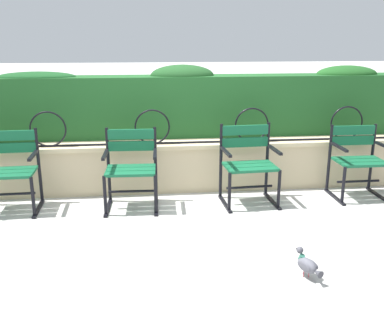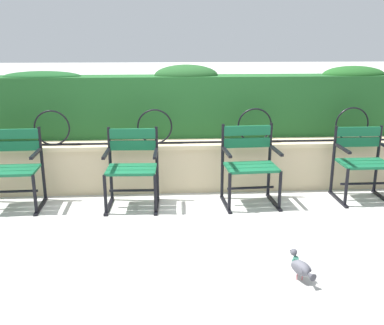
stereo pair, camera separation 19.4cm
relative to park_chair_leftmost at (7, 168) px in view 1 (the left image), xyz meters
name	(u,v)px [view 1 (the left image)]	position (x,y,z in m)	size (l,w,h in m)	color
ground_plane	(193,215)	(1.98, -0.40, -0.47)	(60.00, 60.00, 0.00)	#B7B5AF
stone_wall	(186,165)	(1.98, 0.47, -0.16)	(7.06, 0.41, 0.60)	#C6B289
iron_arch_fence	(158,130)	(1.65, 0.40, 0.31)	(6.53, 0.02, 0.42)	black
hedge_row	(185,103)	(2.00, 0.87, 0.54)	(6.92, 0.46, 0.90)	#1E5123
park_chair_leftmost	(7,168)	(0.00, 0.00, 0.00)	(0.65, 0.54, 0.87)	#145B38
park_chair_centre_left	(131,166)	(1.33, -0.05, -0.01)	(0.59, 0.54, 0.87)	#145B38
park_chair_centre_right	(248,162)	(2.64, -0.05, 0.00)	(0.63, 0.55, 0.89)	#145B38
park_chair_rightmost	(357,158)	(3.96, 0.02, -0.01)	(0.58, 0.52, 0.83)	#145B38
pigeon_near_chairs	(307,265)	(2.73, -1.75, -0.36)	(0.17, 0.28, 0.22)	#5B5B66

